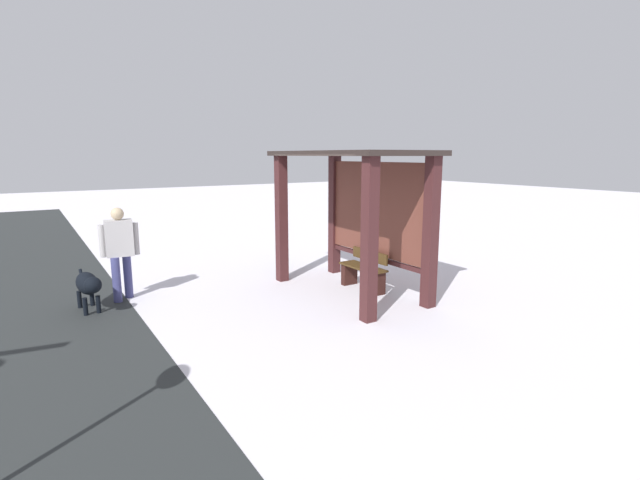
{
  "coord_description": "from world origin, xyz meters",
  "views": [
    {
      "loc": [
        6.64,
        -4.88,
        2.49
      ],
      "look_at": [
        -0.33,
        -0.41,
        0.97
      ],
      "focal_mm": 26.03,
      "sensor_mm": 36.0,
      "label": 1
    }
  ],
  "objects": [
    {
      "name": "bench_left_inside",
      "position": [
        0.0,
        0.36,
        0.33
      ],
      "size": [
        1.04,
        0.36,
        0.73
      ],
      "color": "#432F15",
      "rests_on": "ground"
    },
    {
      "name": "person_walking",
      "position": [
        -1.76,
        -3.56,
        0.95
      ],
      "size": [
        0.34,
        0.64,
        1.62
      ],
      "color": "#B8B4B4",
      "rests_on": "ground"
    },
    {
      "name": "bus_shelter",
      "position": [
        0.0,
        0.2,
        1.8
      ],
      "size": [
        3.14,
        1.65,
        2.56
      ],
      "color": "#3D1C1D",
      "rests_on": "ground"
    },
    {
      "name": "ground_plane",
      "position": [
        0.0,
        0.0,
        0.0
      ],
      "size": [
        60.0,
        60.0,
        0.0
      ],
      "primitive_type": "plane",
      "color": "silver"
    },
    {
      "name": "dog",
      "position": [
        -1.37,
        -4.14,
        0.45
      ],
      "size": [
        1.08,
        0.37,
        0.66
      ],
      "color": "black",
      "rests_on": "ground"
    },
    {
      "name": "road_strip",
      "position": [
        0.0,
        -5.21,
        0.0
      ],
      "size": [
        36.0,
        3.39,
        0.01
      ],
      "primitive_type": "cube",
      "color": "#282C2C",
      "rests_on": "ground"
    }
  ]
}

